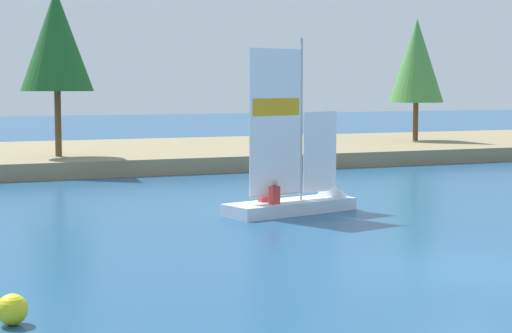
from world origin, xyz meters
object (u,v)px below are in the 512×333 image
at_px(shoreline_tree_left, 56,40).
at_px(shoreline_tree_midleft, 417,61).
at_px(channel_buoy, 12,309).
at_px(sailboat, 310,197).

xyz_separation_m(shoreline_tree_left, shoreline_tree_midleft, (21.19, 3.58, -0.59)).
distance_m(shoreline_tree_left, shoreline_tree_midleft, 21.50).
distance_m(shoreline_tree_left, channel_buoy, 26.29).
distance_m(shoreline_tree_left, sailboat, 17.02).
height_order(shoreline_tree_left, shoreline_tree_midleft, shoreline_tree_left).
height_order(shoreline_tree_left, channel_buoy, shoreline_tree_left).
distance_m(shoreline_tree_midleft, channel_buoy, 39.32).
height_order(sailboat, channel_buoy, sailboat).
bearing_deg(sailboat, shoreline_tree_midleft, 35.29).
bearing_deg(channel_buoy, shoreline_tree_midleft, 47.48).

